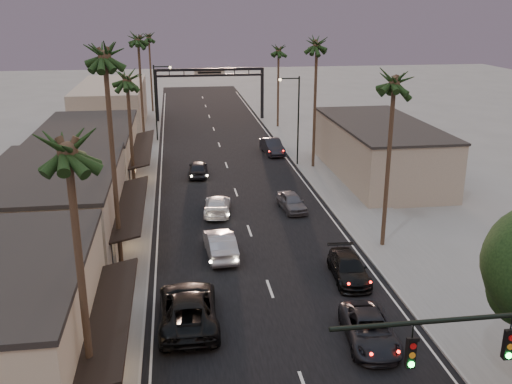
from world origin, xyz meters
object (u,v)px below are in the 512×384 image
object	(u,v)px
palm_ra	(395,76)
palm_rc	(279,47)
arch	(210,81)
curbside_black	(349,268)
palm_ld	(138,36)
streetlight_left	(158,97)
palm_lc	(127,74)
palm_la	(66,139)
streetlight_right	(296,114)
palm_rb	(317,41)
oncoming_silver	(220,244)
oncoming_pickup	(188,308)
curbside_near	(370,330)
palm_far	(149,35)

from	to	relation	value
palm_ra	palm_rc	world-z (taller)	palm_ra
arch	curbside_black	xyz separation A→B (m)	(4.86, -50.39, -4.84)
palm_ld	curbside_black	bearing A→B (deg)	-69.18
palm_ld	palm_ra	size ratio (longest dim) A/B	1.08
streetlight_left	palm_lc	bearing A→B (deg)	-94.37
palm_ld	palm_la	bearing A→B (deg)	-90.00
streetlight_right	palm_rb	xyz separation A→B (m)	(1.68, -1.00, 7.09)
palm_ld	curbside_black	xyz separation A→B (m)	(13.46, -35.40, -11.72)
palm_lc	palm_rb	bearing A→B (deg)	24.94
palm_rb	oncoming_silver	world-z (taller)	palm_rb
palm_lc	streetlight_left	bearing A→B (deg)	85.63
oncoming_pickup	palm_lc	bearing A→B (deg)	-78.94
arch	streetlight_right	size ratio (longest dim) A/B	1.69
palm_rc	oncoming_pickup	xyz separation A→B (m)	(-13.37, -48.10, -9.59)
curbside_black	streetlight_right	bearing A→B (deg)	88.71
streetlight_left	streetlight_right	bearing A→B (deg)	-43.21
streetlight_right	palm_rc	distance (m)	19.75
streetlight_right	palm_rb	bearing A→B (deg)	-30.76
streetlight_right	palm_ra	bearing A→B (deg)	-85.43
streetlight_left	curbside_black	bearing A→B (deg)	-72.94
streetlight_left	palm_rb	size ratio (longest dim) A/B	0.63
palm_ld	curbside_near	world-z (taller)	palm_ld
arch	palm_lc	xyz separation A→B (m)	(-8.60, -34.00, 4.94)
palm_rc	oncoming_pickup	distance (m)	50.83
streetlight_right	palm_rc	size ratio (longest dim) A/B	0.74
streetlight_left	palm_ra	xyz separation A→B (m)	(15.52, -34.00, 6.11)
streetlight_left	palm_rc	size ratio (longest dim) A/B	0.74
palm_rb	palm_ra	bearing A→B (deg)	-90.00
palm_la	oncoming_pickup	bearing A→B (deg)	60.97
palm_rb	arch	bearing A→B (deg)	108.30
arch	palm_ld	distance (m)	18.61
palm_rb	palm_far	world-z (taller)	palm_rb
arch	palm_lc	distance (m)	35.41
curbside_black	curbside_near	bearing A→B (deg)	-95.09
palm_ld	curbside_near	size ratio (longest dim) A/B	2.85
streetlight_right	arch	bearing A→B (deg)	105.47
oncoming_silver	curbside_near	xyz separation A→B (m)	(6.32, -11.09, -0.13)
curbside_black	streetlight_left	bearing A→B (deg)	110.40
palm_ra	palm_rb	bearing A→B (deg)	90.00
palm_ld	palm_rb	distance (m)	20.42
palm_lc	palm_rb	world-z (taller)	palm_rb
palm_la	curbside_black	size ratio (longest dim) A/B	2.75
arch	curbside_near	xyz separation A→B (m)	(3.87, -57.09, -4.84)
palm_rc	curbside_black	size ratio (longest dim) A/B	2.54
streetlight_right	palm_lc	world-z (taller)	palm_lc
palm_ra	palm_la	bearing A→B (deg)	-138.91
palm_lc	curbside_near	distance (m)	28.00
palm_rb	curbside_black	size ratio (longest dim) A/B	2.95
palm_ra	palm_far	world-z (taller)	same
arch	palm_lc	world-z (taller)	palm_lc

